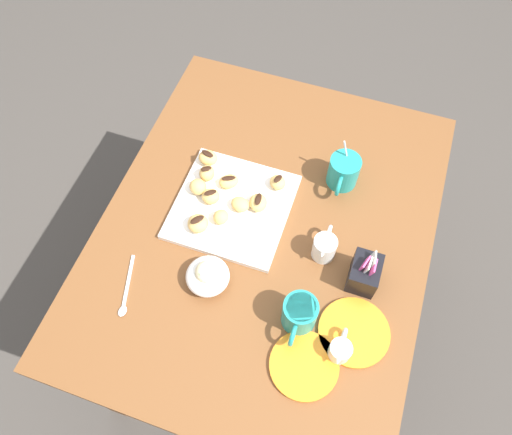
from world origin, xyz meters
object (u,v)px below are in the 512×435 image
Objects in this scene: saucer_orange_left at (304,365)px; beignet_1 at (198,187)px; cream_pitcher_white at (325,247)px; beignet_8 at (211,196)px; coffee_mug_teal_left at (343,171)px; saucer_orange_right at (354,332)px; pastry_plate_square at (232,207)px; beignet_2 at (198,223)px; beignet_7 at (229,181)px; beignet_9 at (208,158)px; sugar_caddy at (364,273)px; dining_table at (265,248)px; ice_cream_bowl at (208,275)px; beignet_3 at (240,204)px; beignet_6 at (278,182)px; beignet_0 at (207,173)px; beignet_4 at (221,217)px; beignet_5 at (258,203)px; chocolate_sauce_pitcher at (340,350)px; coffee_mug_teal_right at (299,314)px.

beignet_1 reaches higher than saucer_orange_left.
cream_pitcher_white is 2.15× the size of beignet_8.
coffee_mug_teal_left reaches higher than saucer_orange_right.
saucer_orange_right is (0.18, 0.12, -0.03)m from cream_pitcher_white.
beignet_2 is at bearing -33.46° from pastry_plate_square.
beignet_7 is 0.10m from beignet_9.
beignet_7 is (-0.15, -0.41, -0.01)m from sugar_caddy.
dining_table is 6.70× the size of saucer_orange_left.
ice_cream_bowl is 0.15m from beignet_2.
beignet_3 is (0.18, -0.24, -0.02)m from coffee_mug_teal_left.
beignet_8 is (0.00, -0.08, 0.00)m from beignet_3.
beignet_6 is (-0.32, 0.08, -0.00)m from ice_cream_bowl.
beignet_0 is 1.10× the size of beignet_4.
beignet_9 is (-0.11, -0.14, 0.00)m from beignet_3.
coffee_mug_teal_left reaches higher than beignet_0.
sugar_caddy is 0.39m from beignet_4.
coffee_mug_teal_left is 2.61× the size of beignet_2.
beignet_4 is (0.05, -0.03, 0.00)m from beignet_3.
coffee_mug_teal_left is 0.37m from beignet_8.
beignet_1 is at bearing -101.65° from dining_table.
coffee_mug_teal_left reaches higher than beignet_7.
sugar_caddy is 0.37m from beignet_3.
ice_cream_bowl is at bearing -1.60° from beignet_3.
coffee_mug_teal_left is (-0.21, 0.15, 0.17)m from dining_table.
beignet_6 is (-0.10, 0.10, 0.02)m from pastry_plate_square.
beignet_5 is (-0.01, 0.17, -0.00)m from beignet_1.
cream_pitcher_white is 0.32m from beignet_7.
coffee_mug_teal_left is at bearing 144.03° from dining_table.
saucer_orange_left is at bearing 24.93° from beignet_6.
chocolate_sauce_pitcher is 0.43m from beignet_5.
cream_pitcher_white is at bearing 80.01° from beignet_1.
chocolate_sauce_pitcher is 1.89× the size of beignet_1.
coffee_mug_teal_left is 0.38m from beignet_9.
dining_table is at bearing 70.06° from beignet_3.
beignet_1 is at bearing -157.84° from beignet_2.
ice_cream_bowl is 2.53× the size of beignet_4.
chocolate_sauce_pitcher is (0.47, 0.11, -0.02)m from coffee_mug_teal_left.
beignet_3 is (0.01, 0.13, -0.00)m from beignet_1.
saucer_orange_right is 3.11× the size of beignet_2.
beignet_1 is 0.96× the size of beignet_3.
coffee_mug_teal_left is at bearing -161.91° from saucer_orange_right.
coffee_mug_teal_left is 0.32m from beignet_7.
coffee_mug_teal_left is 0.30m from beignet_3.
chocolate_sauce_pitcher is at bearing 13.33° from coffee_mug_teal_left.
coffee_mug_teal_right is 0.40m from beignet_8.
beignet_4 reaches higher than saucer_orange_left.
coffee_mug_teal_left is 3.08× the size of beignet_6.
beignet_7 is at bearing 169.18° from beignet_2.
chocolate_sauce_pitcher is 1.66× the size of beignet_5.
beignet_4 reaches higher than beignet_3.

